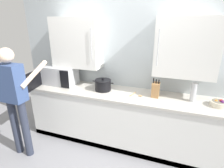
% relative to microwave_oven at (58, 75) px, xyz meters
% --- Properties ---
extents(back_wall_tiled, '(4.05, 0.44, 2.69)m').
position_rel_microwave_oven_xyz_m(back_wall_tiled, '(1.20, 0.28, 0.36)').
color(back_wall_tiled, '#B2BCC1').
rests_on(back_wall_tiled, ground_plane).
extents(counter_unit, '(3.19, 0.66, 0.91)m').
position_rel_microwave_oven_xyz_m(counter_unit, '(1.20, -0.03, -0.62)').
color(counter_unit, white).
rests_on(counter_unit, ground_plane).
extents(microwave_oven, '(0.59, 0.76, 0.32)m').
position_rel_microwave_oven_xyz_m(microwave_oven, '(0.00, 0.00, 0.00)').
color(microwave_oven, '#B7BABF').
rests_on(microwave_oven, counter_unit).
extents(stock_pot, '(0.36, 0.27, 0.21)m').
position_rel_microwave_oven_xyz_m(stock_pot, '(0.87, -0.02, -0.07)').
color(stock_pot, black).
rests_on(stock_pot, counter_unit).
extents(knife_block, '(0.11, 0.15, 0.29)m').
position_rel_microwave_oven_xyz_m(knife_block, '(1.72, 0.01, -0.05)').
color(knife_block, '#A37547').
rests_on(knife_block, counter_unit).
extents(thermos_flask, '(0.08, 0.08, 0.27)m').
position_rel_microwave_oven_xyz_m(thermos_flask, '(2.23, 0.01, -0.02)').
color(thermos_flask, '#B7BABF').
rests_on(thermos_flask, counter_unit).
extents(wooden_spoon, '(0.19, 0.19, 0.02)m').
position_rel_microwave_oven_xyz_m(wooden_spoon, '(1.45, -0.05, -0.15)').
color(wooden_spoon, tan).
rests_on(wooden_spoon, counter_unit).
extents(fruit_bowl, '(0.21, 0.21, 0.10)m').
position_rel_microwave_oven_xyz_m(fruit_bowl, '(2.56, -0.03, -0.12)').
color(fruit_bowl, beige).
rests_on(fruit_bowl, counter_unit).
extents(person_figure, '(0.46, 0.62, 1.67)m').
position_rel_microwave_oven_xyz_m(person_figure, '(-0.16, -0.82, -0.07)').
color(person_figure, '#282D3D').
rests_on(person_figure, ground_plane).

